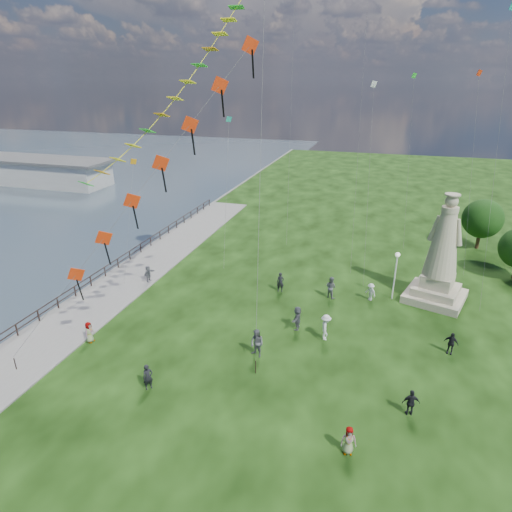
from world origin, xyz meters
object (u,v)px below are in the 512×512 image
(pier_pavilion, at_px, (31,170))
(person_6, at_px, (280,282))
(person_7, at_px, (331,287))
(lamppost, at_px, (396,266))
(person_3, at_px, (411,403))
(person_1, at_px, (257,343))
(statue, at_px, (441,262))
(person_10, at_px, (89,332))
(person_4, at_px, (349,440))
(person_5, at_px, (149,275))
(person_8, at_px, (371,292))
(person_11, at_px, (297,318))
(person_2, at_px, (326,327))
(person_0, at_px, (148,377))
(person_9, at_px, (451,343))

(pier_pavilion, bearing_deg, person_6, -28.72)
(person_7, bearing_deg, lamppost, -137.92)
(person_3, bearing_deg, person_1, -28.23)
(statue, bearing_deg, person_10, -132.48)
(pier_pavilion, distance_m, lamppost, 65.94)
(pier_pavilion, distance_m, person_4, 72.76)
(person_5, xyz_separation_m, person_7, (15.51, 1.81, 0.19))
(person_10, bearing_deg, person_7, -49.90)
(person_8, height_order, person_11, person_11)
(person_3, height_order, person_6, person_6)
(person_2, bearing_deg, person_0, 119.58)
(person_1, height_order, person_8, person_1)
(person_11, bearing_deg, person_5, -105.32)
(person_9, bearing_deg, person_11, -162.49)
(person_0, distance_m, person_8, 18.58)
(person_0, bearing_deg, lamppost, 0.57)
(pier_pavilion, distance_m, person_1, 64.07)
(person_5, distance_m, person_10, 9.33)
(person_0, relative_size, person_9, 1.04)
(person_6, bearing_deg, person_4, -74.55)
(person_8, bearing_deg, person_1, -87.45)
(person_6, bearing_deg, person_10, -143.25)
(person_8, bearing_deg, person_2, -75.63)
(lamppost, bearing_deg, person_7, -166.03)
(person_0, relative_size, person_5, 1.10)
(person_6, xyz_separation_m, person_8, (7.25, 0.61, -0.11))
(statue, xyz_separation_m, person_3, (-2.25, -14.02, -2.50))
(lamppost, relative_size, person_2, 2.19)
(person_0, height_order, person_9, person_0)
(lamppost, relative_size, person_4, 2.71)
(statue, height_order, person_7, statue)
(person_8, distance_m, person_9, 7.93)
(person_10, bearing_deg, person_1, -78.40)
(person_2, bearing_deg, person_11, 58.41)
(person_4, relative_size, person_10, 1.01)
(pier_pavilion, relative_size, lamppost, 7.42)
(statue, xyz_separation_m, person_6, (-12.21, -2.24, -2.44))
(person_11, bearing_deg, person_2, 69.97)
(person_3, bearing_deg, person_4, 37.89)
(lamppost, height_order, person_7, lamppost)
(person_1, distance_m, person_9, 12.46)
(person_2, bearing_deg, person_10, 95.79)
(person_1, distance_m, person_10, 11.37)
(person_11, bearing_deg, person_10, -67.19)
(person_11, bearing_deg, person_4, 23.66)
(person_4, height_order, person_9, person_9)
(person_6, bearing_deg, person_3, -59.23)
(person_4, bearing_deg, person_2, 90.96)
(person_3, relative_size, person_10, 1.05)
(statue, distance_m, person_9, 7.92)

